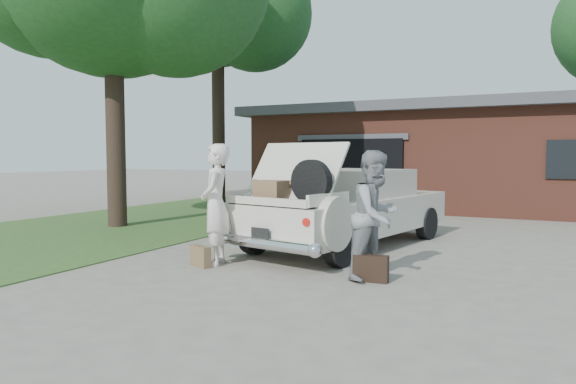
% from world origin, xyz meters
% --- Properties ---
extents(ground, '(90.00, 90.00, 0.00)m').
position_xyz_m(ground, '(0.00, 0.00, 0.00)').
color(ground, gray).
rests_on(ground, ground).
extents(grass_strip, '(6.00, 16.00, 0.02)m').
position_xyz_m(grass_strip, '(-5.50, 3.00, 0.01)').
color(grass_strip, '#2D4C1E').
rests_on(grass_strip, ground).
extents(house, '(12.80, 7.80, 3.30)m').
position_xyz_m(house, '(0.98, 11.47, 1.67)').
color(house, brown).
rests_on(house, ground).
extents(sedan, '(2.89, 5.31, 1.90)m').
position_xyz_m(sedan, '(0.46, 2.15, 0.74)').
color(sedan, beige).
rests_on(sedan, ground).
extents(woman_left, '(0.68, 0.80, 1.87)m').
position_xyz_m(woman_left, '(-0.81, -0.29, 0.94)').
color(woman_left, silver).
rests_on(woman_left, ground).
extents(woman_right, '(0.93, 1.04, 1.76)m').
position_xyz_m(woman_right, '(1.69, -0.13, 0.88)').
color(woman_right, gray).
rests_on(woman_right, ground).
extents(suitcase_left, '(0.43, 0.28, 0.32)m').
position_xyz_m(suitcase_left, '(-0.94, -0.51, 0.16)').
color(suitcase_left, brown).
rests_on(suitcase_left, ground).
extents(suitcase_right, '(0.48, 0.18, 0.36)m').
position_xyz_m(suitcase_right, '(1.67, -0.28, 0.18)').
color(suitcase_right, black).
rests_on(suitcase_right, ground).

